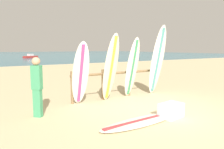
{
  "coord_description": "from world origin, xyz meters",
  "views": [
    {
      "loc": [
        -3.98,
        -4.13,
        1.73
      ],
      "look_at": [
        0.0,
        2.35,
        0.78
      ],
      "focal_mm": 34.14,
      "sensor_mm": 36.0,
      "label": 1
    }
  ],
  "objects_px": {
    "surfboard_leaning_left": "(111,68)",
    "surfboard_rack": "(116,79)",
    "cooler_box": "(171,110)",
    "surfboard_leaning_center_left": "(132,68)",
    "surfboard_leaning_far_left": "(81,74)",
    "beachgoer_standing": "(37,84)",
    "surfboard_leaning_center": "(157,61)",
    "surfboard_lying_on_sand": "(140,122)",
    "small_boat_offshore": "(31,56)"
  },
  "relations": [
    {
      "from": "surfboard_leaning_center_left",
      "to": "surfboard_lying_on_sand",
      "type": "bearing_deg",
      "value": -122.35
    },
    {
      "from": "surfboard_leaning_center",
      "to": "surfboard_rack",
      "type": "bearing_deg",
      "value": 165.89
    },
    {
      "from": "surfboard_rack",
      "to": "surfboard_leaning_left",
      "type": "height_order",
      "value": "surfboard_leaning_left"
    },
    {
      "from": "surfboard_rack",
      "to": "small_boat_offshore",
      "type": "bearing_deg",
      "value": 84.16
    },
    {
      "from": "cooler_box",
      "to": "small_boat_offshore",
      "type": "bearing_deg",
      "value": 76.05
    },
    {
      "from": "surfboard_leaning_left",
      "to": "surfboard_leaning_center_left",
      "type": "height_order",
      "value": "surfboard_leaning_left"
    },
    {
      "from": "surfboard_lying_on_sand",
      "to": "cooler_box",
      "type": "xyz_separation_m",
      "value": [
        0.91,
        -0.08,
        0.14
      ]
    },
    {
      "from": "surfboard_leaning_far_left",
      "to": "beachgoer_standing",
      "type": "xyz_separation_m",
      "value": [
        -1.31,
        -0.33,
        -0.13
      ]
    },
    {
      "from": "cooler_box",
      "to": "surfboard_rack",
      "type": "bearing_deg",
      "value": 81.19
    },
    {
      "from": "surfboard_leaning_center_left",
      "to": "cooler_box",
      "type": "relative_size",
      "value": 3.5
    },
    {
      "from": "small_boat_offshore",
      "to": "beachgoer_standing",
      "type": "bearing_deg",
      "value": -100.45
    },
    {
      "from": "surfboard_leaning_far_left",
      "to": "surfboard_leaning_center",
      "type": "xyz_separation_m",
      "value": [
        3.07,
        0.05,
        0.31
      ]
    },
    {
      "from": "surfboard_leaning_center",
      "to": "small_boat_offshore",
      "type": "xyz_separation_m",
      "value": [
        1.84,
        33.33,
        -1.02
      ]
    },
    {
      "from": "surfboard_lying_on_sand",
      "to": "surfboard_leaning_center_left",
      "type": "bearing_deg",
      "value": 57.65
    },
    {
      "from": "surfboard_leaning_left",
      "to": "beachgoer_standing",
      "type": "relative_size",
      "value": 1.46
    },
    {
      "from": "surfboard_leaning_far_left",
      "to": "small_boat_offshore",
      "type": "height_order",
      "value": "surfboard_leaning_far_left"
    },
    {
      "from": "surfboard_leaning_far_left",
      "to": "beachgoer_standing",
      "type": "distance_m",
      "value": 1.36
    },
    {
      "from": "surfboard_leaning_center",
      "to": "cooler_box",
      "type": "relative_size",
      "value": 4.24
    },
    {
      "from": "surfboard_leaning_far_left",
      "to": "surfboard_leaning_center",
      "type": "height_order",
      "value": "surfboard_leaning_center"
    },
    {
      "from": "surfboard_rack",
      "to": "cooler_box",
      "type": "bearing_deg",
      "value": -90.31
    },
    {
      "from": "surfboard_leaning_center_left",
      "to": "small_boat_offshore",
      "type": "relative_size",
      "value": 0.78
    },
    {
      "from": "surfboard_leaning_left",
      "to": "surfboard_lying_on_sand",
      "type": "relative_size",
      "value": 0.98
    },
    {
      "from": "surfboard_lying_on_sand",
      "to": "beachgoer_standing",
      "type": "bearing_deg",
      "value": 138.38
    },
    {
      "from": "surfboard_leaning_left",
      "to": "surfboard_rack",
      "type": "bearing_deg",
      "value": 38.22
    },
    {
      "from": "surfboard_rack",
      "to": "surfboard_lying_on_sand",
      "type": "height_order",
      "value": "surfboard_rack"
    },
    {
      "from": "surfboard_leaning_far_left",
      "to": "surfboard_lying_on_sand",
      "type": "bearing_deg",
      "value": -73.28
    },
    {
      "from": "surfboard_leaning_center_left",
      "to": "beachgoer_standing",
      "type": "bearing_deg",
      "value": -171.66
    },
    {
      "from": "surfboard_leaning_center",
      "to": "beachgoer_standing",
      "type": "height_order",
      "value": "surfboard_leaning_center"
    },
    {
      "from": "surfboard_rack",
      "to": "surfboard_leaning_center",
      "type": "xyz_separation_m",
      "value": [
        1.54,
        -0.39,
        0.62
      ]
    },
    {
      "from": "surfboard_rack",
      "to": "surfboard_leaning_center_left",
      "type": "bearing_deg",
      "value": -30.3
    },
    {
      "from": "surfboard_leaning_left",
      "to": "surfboard_leaning_far_left",
      "type": "bearing_deg",
      "value": -175.93
    },
    {
      "from": "small_boat_offshore",
      "to": "cooler_box",
      "type": "distance_m",
      "value": 35.65
    },
    {
      "from": "small_boat_offshore",
      "to": "cooler_box",
      "type": "relative_size",
      "value": 4.48
    },
    {
      "from": "surfboard_leaning_left",
      "to": "small_boat_offshore",
      "type": "relative_size",
      "value": 0.82
    },
    {
      "from": "cooler_box",
      "to": "surfboard_leaning_center_left",
      "type": "bearing_deg",
      "value": 69.55
    },
    {
      "from": "surfboard_leaning_center",
      "to": "cooler_box",
      "type": "bearing_deg",
      "value": -125.69
    },
    {
      "from": "surfboard_rack",
      "to": "cooler_box",
      "type": "xyz_separation_m",
      "value": [
        -0.01,
        -2.55,
        -0.47
      ]
    },
    {
      "from": "surfboard_leaning_far_left",
      "to": "cooler_box",
      "type": "height_order",
      "value": "surfboard_leaning_far_left"
    },
    {
      "from": "surfboard_leaning_far_left",
      "to": "surfboard_leaning_center_left",
      "type": "relative_size",
      "value": 0.92
    },
    {
      "from": "surfboard_leaning_left",
      "to": "beachgoer_standing",
      "type": "distance_m",
      "value": 2.44
    },
    {
      "from": "small_boat_offshore",
      "to": "surfboard_leaning_left",
      "type": "bearing_deg",
      "value": -96.55
    },
    {
      "from": "cooler_box",
      "to": "surfboard_lying_on_sand",
      "type": "bearing_deg",
      "value": 166.39
    },
    {
      "from": "surfboard_leaning_center_left",
      "to": "small_boat_offshore",
      "type": "bearing_deg",
      "value": 85.0
    },
    {
      "from": "surfboard_leaning_far_left",
      "to": "beachgoer_standing",
      "type": "height_order",
      "value": "surfboard_leaning_far_left"
    },
    {
      "from": "surfboard_leaning_center_left",
      "to": "surfboard_lying_on_sand",
      "type": "distance_m",
      "value": 2.79
    },
    {
      "from": "surfboard_rack",
      "to": "surfboard_leaning_left",
      "type": "xyz_separation_m",
      "value": [
        -0.45,
        -0.35,
        0.45
      ]
    },
    {
      "from": "surfboard_leaning_far_left",
      "to": "small_boat_offshore",
      "type": "relative_size",
      "value": 0.72
    },
    {
      "from": "surfboard_lying_on_sand",
      "to": "cooler_box",
      "type": "bearing_deg",
      "value": -5.11
    },
    {
      "from": "surfboard_leaning_center_left",
      "to": "cooler_box",
      "type": "bearing_deg",
      "value": -101.94
    },
    {
      "from": "surfboard_rack",
      "to": "surfboard_lying_on_sand",
      "type": "xyz_separation_m",
      "value": [
        -0.92,
        -2.46,
        -0.62
      ]
    }
  ]
}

